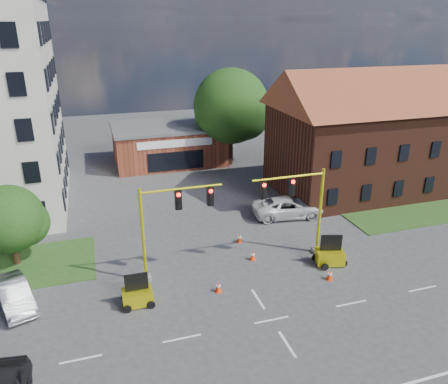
{
  "coord_description": "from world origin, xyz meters",
  "views": [
    {
      "loc": [
        -8.33,
        -17.96,
        15.31
      ],
      "look_at": [
        0.39,
        10.0,
        3.72
      ],
      "focal_mm": 35.0,
      "sensor_mm": 36.0,
      "label": 1
    }
  ],
  "objects_px": {
    "signal_mast_east": "(299,204)",
    "trailer_east": "(330,255)",
    "pickup_white": "(288,207)",
    "signal_mast_west": "(169,221)",
    "trailer_west": "(137,295)"
  },
  "relations": [
    {
      "from": "signal_mast_west",
      "to": "trailer_east",
      "type": "height_order",
      "value": "signal_mast_west"
    },
    {
      "from": "trailer_west",
      "to": "pickup_white",
      "type": "bearing_deg",
      "value": 32.54
    },
    {
      "from": "signal_mast_east",
      "to": "trailer_east",
      "type": "relative_size",
      "value": 3.0
    },
    {
      "from": "pickup_white",
      "to": "trailer_east",
      "type": "bearing_deg",
      "value": -176.34
    },
    {
      "from": "signal_mast_east",
      "to": "trailer_east",
      "type": "distance_m",
      "value": 4.05
    },
    {
      "from": "signal_mast_west",
      "to": "trailer_east",
      "type": "relative_size",
      "value": 3.0
    },
    {
      "from": "signal_mast_west",
      "to": "pickup_white",
      "type": "bearing_deg",
      "value": 29.26
    },
    {
      "from": "trailer_west",
      "to": "pickup_white",
      "type": "relative_size",
      "value": 0.33
    },
    {
      "from": "signal_mast_east",
      "to": "pickup_white",
      "type": "xyz_separation_m",
      "value": [
        2.26,
        6.15,
        -3.1
      ]
    },
    {
      "from": "signal_mast_east",
      "to": "trailer_west",
      "type": "relative_size",
      "value": 3.19
    },
    {
      "from": "pickup_white",
      "to": "trailer_west",
      "type": "bearing_deg",
      "value": 130.4
    },
    {
      "from": "trailer_west",
      "to": "signal_mast_east",
      "type": "bearing_deg",
      "value": 12.18
    },
    {
      "from": "signal_mast_west",
      "to": "signal_mast_east",
      "type": "distance_m",
      "value": 8.71
    },
    {
      "from": "signal_mast_west",
      "to": "signal_mast_east",
      "type": "height_order",
      "value": "same"
    },
    {
      "from": "trailer_west",
      "to": "trailer_east",
      "type": "distance_m",
      "value": 12.85
    }
  ]
}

